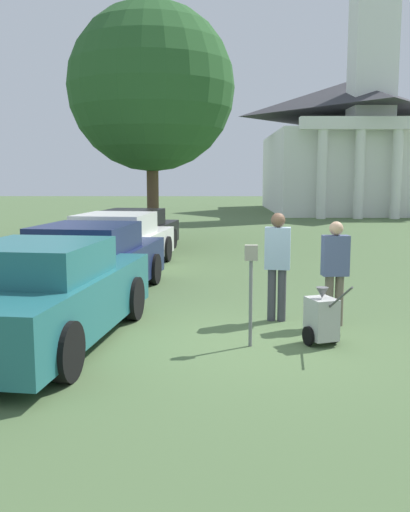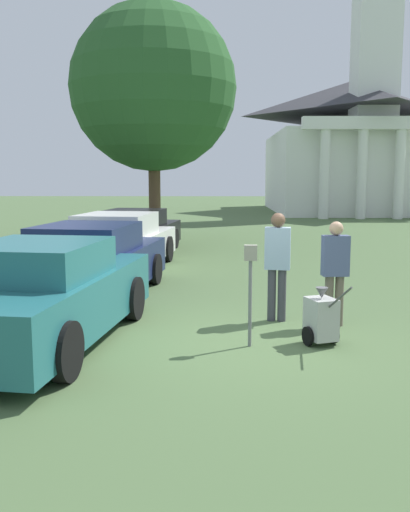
# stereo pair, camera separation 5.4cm
# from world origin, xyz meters

# --- Properties ---
(ground_plane) EXTENTS (120.00, 120.00, 0.00)m
(ground_plane) POSITION_xyz_m (0.00, 0.00, 0.00)
(ground_plane) COLOR #4C663D
(parked_car_teal) EXTENTS (2.54, 5.02, 1.50)m
(parked_car_teal) POSITION_xyz_m (-2.95, -0.12, 0.71)
(parked_car_teal) COLOR #23666B
(parked_car_teal) RESTS_ON ground_plane
(parked_car_navy) EXTENTS (2.58, 5.18, 1.49)m
(parked_car_navy) POSITION_xyz_m (-2.95, 3.04, 0.69)
(parked_car_navy) COLOR #19234C
(parked_car_navy) RESTS_ON ground_plane
(parked_car_white) EXTENTS (2.60, 5.26, 1.48)m
(parked_car_white) POSITION_xyz_m (-2.95, 6.43, 0.69)
(parked_car_white) COLOR silver
(parked_car_white) RESTS_ON ground_plane
(parked_car_black) EXTENTS (2.55, 5.44, 1.39)m
(parked_car_black) POSITION_xyz_m (-2.95, 9.41, 0.65)
(parked_car_black) COLOR black
(parked_car_black) RESTS_ON ground_plane
(parking_meter) EXTENTS (0.18, 0.09, 1.47)m
(parking_meter) POSITION_xyz_m (0.06, -0.24, 1.02)
(parking_meter) COLOR slate
(parking_meter) RESTS_ON ground_plane
(person_worker) EXTENTS (0.45, 0.29, 1.83)m
(person_worker) POSITION_xyz_m (0.60, 1.23, 1.05)
(person_worker) COLOR #3F3F47
(person_worker) RESTS_ON ground_plane
(person_supervisor) EXTENTS (0.44, 0.25, 1.71)m
(person_supervisor) POSITION_xyz_m (1.50, 0.93, 0.97)
(person_supervisor) COLOR #665B4C
(person_supervisor) RESTS_ON ground_plane
(equipment_cart) EXTENTS (0.54, 0.99, 1.00)m
(equipment_cart) POSITION_xyz_m (1.09, -0.13, 0.39)
(equipment_cart) COLOR #B2B2AD
(equipment_cart) RESTS_ON ground_plane
(church) EXTENTS (10.73, 14.50, 25.36)m
(church) POSITION_xyz_m (8.86, 31.09, 5.34)
(church) COLOR white
(church) RESTS_ON ground_plane
(shade_tree) EXTENTS (6.05, 6.05, 8.64)m
(shade_tree) POSITION_xyz_m (-2.71, 13.12, 5.60)
(shade_tree) COLOR brown
(shade_tree) RESTS_ON ground_plane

